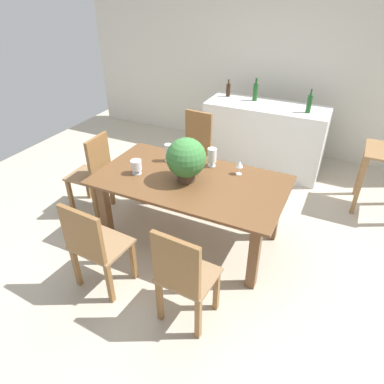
% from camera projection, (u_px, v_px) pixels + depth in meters
% --- Properties ---
extents(ground_plane, '(7.04, 7.04, 0.00)m').
position_uv_depth(ground_plane, '(198.00, 227.00, 4.05)').
color(ground_plane, '#BCB29E').
extents(back_wall, '(6.40, 0.10, 2.60)m').
position_uv_depth(back_wall, '(269.00, 67.00, 5.34)').
color(back_wall, beige).
rests_on(back_wall, ground).
extents(dining_table, '(1.94, 1.07, 0.75)m').
position_uv_depth(dining_table, '(190.00, 189.00, 3.57)').
color(dining_table, brown).
rests_on(dining_table, ground).
extents(chair_head_end, '(0.46, 0.42, 0.99)m').
position_uv_depth(chair_head_end, '(94.00, 171.00, 4.08)').
color(chair_head_end, brown).
rests_on(chair_head_end, ground).
extents(chair_near_left, '(0.50, 0.44, 0.93)m').
position_uv_depth(chair_near_left, '(93.00, 244.00, 3.00)').
color(chair_near_left, brown).
rests_on(chair_near_left, ground).
extents(chair_near_right, '(0.46, 0.43, 0.97)m').
position_uv_depth(chair_near_right, '(182.00, 275.00, 2.68)').
color(chair_near_right, brown).
rests_on(chair_near_right, ground).
extents(chair_far_left, '(0.44, 0.43, 1.05)m').
position_uv_depth(chair_far_left, '(195.00, 149.00, 4.54)').
color(chair_far_left, brown).
rests_on(chair_far_left, ground).
extents(flower_centerpiece, '(0.40, 0.40, 0.45)m').
position_uv_depth(flower_centerpiece, '(186.00, 159.00, 3.36)').
color(flower_centerpiece, '#4C3828').
rests_on(flower_centerpiece, dining_table).
extents(crystal_vase_left, '(0.10, 0.10, 0.21)m').
position_uv_depth(crystal_vase_left, '(212.00, 156.00, 3.68)').
color(crystal_vase_left, silver).
rests_on(crystal_vase_left, dining_table).
extents(crystal_vase_center_near, '(0.11, 0.11, 0.15)m').
position_uv_depth(crystal_vase_center_near, '(136.00, 166.00, 3.55)').
color(crystal_vase_center_near, silver).
rests_on(crystal_vase_center_near, dining_table).
extents(crystal_vase_right, '(0.09, 0.09, 0.20)m').
position_uv_depth(crystal_vase_right, '(168.00, 152.00, 3.79)').
color(crystal_vase_right, silver).
rests_on(crystal_vase_right, dining_table).
extents(wine_glass, '(0.07, 0.07, 0.15)m').
position_uv_depth(wine_glass, '(240.00, 165.00, 3.53)').
color(wine_glass, silver).
rests_on(wine_glass, dining_table).
extents(kitchen_counter, '(1.69, 0.64, 0.98)m').
position_uv_depth(kitchen_counter, '(264.00, 138.00, 5.06)').
color(kitchen_counter, silver).
rests_on(kitchen_counter, ground).
extents(wine_bottle_green, '(0.06, 0.06, 0.25)m').
position_uv_depth(wine_bottle_green, '(228.00, 90.00, 5.09)').
color(wine_bottle_green, black).
rests_on(wine_bottle_green, kitchen_counter).
extents(wine_bottle_dark, '(0.06, 0.06, 0.31)m').
position_uv_depth(wine_bottle_dark, '(309.00, 104.00, 4.47)').
color(wine_bottle_dark, '#194C1E').
rests_on(wine_bottle_dark, kitchen_counter).
extents(wine_bottle_clear, '(0.07, 0.07, 0.32)m').
position_uv_depth(wine_bottle_clear, '(255.00, 92.00, 4.90)').
color(wine_bottle_clear, '#194C1E').
rests_on(wine_bottle_clear, kitchen_counter).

